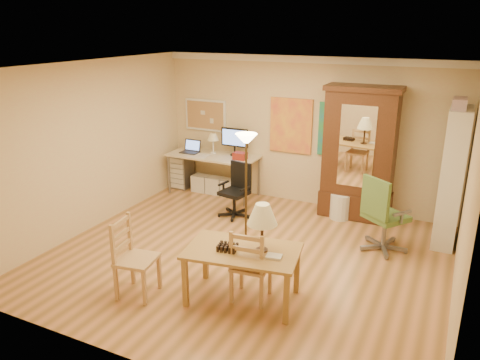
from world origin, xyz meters
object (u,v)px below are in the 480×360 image
at_px(office_chair_black, 235,202).
at_px(armoire, 359,162).
at_px(office_chair_green, 382,231).
at_px(computer_desk, 216,170).
at_px(dining_table, 250,240).
at_px(bookshelf, 452,178).

distance_m(office_chair_black, armoire, 2.23).
bearing_deg(office_chair_green, armoire, 119.49).
height_order(computer_desk, office_chair_green, computer_desk).
relative_size(computer_desk, office_chair_black, 1.87).
bearing_deg(computer_desk, dining_table, -55.35).
distance_m(office_chair_black, bookshelf, 3.49).
bearing_deg(armoire, office_chair_black, -154.01).
xyz_separation_m(office_chair_black, office_chair_green, (2.55, -0.24, 0.06)).
relative_size(office_chair_black, armoire, 0.42).
bearing_deg(bookshelf, armoire, 163.41).
xyz_separation_m(dining_table, office_chair_green, (1.22, 2.06, -0.49)).
distance_m(office_chair_black, office_chair_green, 2.56).
bearing_deg(armoire, computer_desk, -178.36).
xyz_separation_m(dining_table, computer_desk, (-2.17, 3.14, -0.31)).
distance_m(dining_table, bookshelf, 3.46).
height_order(office_chair_black, bookshelf, bookshelf).
relative_size(computer_desk, office_chair_green, 1.53).
xyz_separation_m(office_chair_green, armoire, (-0.66, 1.16, 0.68)).
bearing_deg(computer_desk, office_chair_black, -44.92).
distance_m(office_chair_green, armoire, 1.50).
xyz_separation_m(computer_desk, office_chair_black, (0.85, -0.84, -0.24)).
height_order(computer_desk, armoire, armoire).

